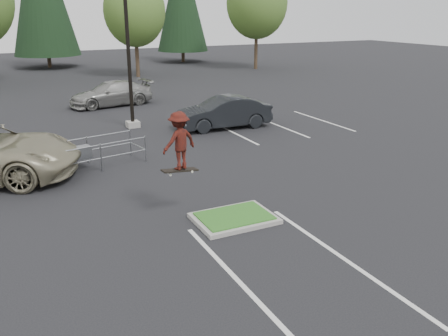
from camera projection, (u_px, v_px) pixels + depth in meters
name	position (u px, v px, depth m)	size (l,w,h in m)	color
ground	(234.00, 220.00, 13.25)	(120.00, 120.00, 0.00)	black
grass_median	(234.00, 218.00, 13.22)	(2.20, 1.60, 0.16)	gray
stall_lines	(129.00, 166.00, 17.81)	(22.62, 17.60, 0.01)	silver
light_pole	(127.00, 32.00, 22.21)	(0.70, 0.60, 10.12)	gray
decid_c	(134.00, 13.00, 39.45)	(5.12, 5.12, 8.38)	#38281C
decid_d	(257.00, 5.00, 44.67)	(5.76, 5.76, 9.43)	#38281C
cart_corral	(83.00, 152.00, 17.29)	(3.83, 1.99, 1.04)	gray
skateboarder	(179.00, 141.00, 12.89)	(1.17, 0.87, 1.74)	black
car_r_charc	(223.00, 113.00, 23.29)	(1.63, 4.67, 1.54)	black
car_far_silver	(112.00, 94.00, 28.71)	(2.04, 5.02, 1.46)	gray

